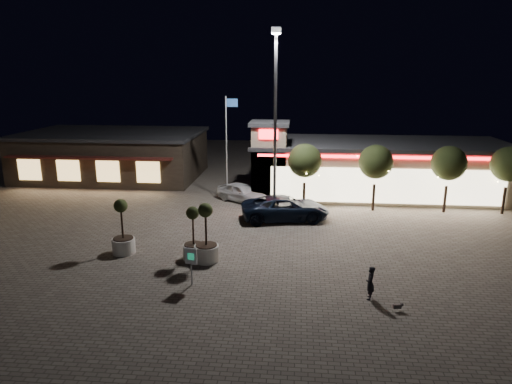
# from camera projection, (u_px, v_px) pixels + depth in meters

# --- Properties ---
(ground) EXTENTS (90.00, 90.00, 0.00)m
(ground) POSITION_uv_depth(u_px,v_px,m) (226.00, 268.00, 23.39)
(ground) COLOR #6D6358
(ground) RESTS_ON ground
(retail_building) EXTENTS (20.40, 8.40, 6.10)m
(retail_building) POSITION_uv_depth(u_px,v_px,m) (372.00, 167.00, 37.17)
(retail_building) COLOR tan
(retail_building) RESTS_ON ground
(restaurant_building) EXTENTS (16.40, 11.00, 4.30)m
(restaurant_building) POSITION_uv_depth(u_px,v_px,m) (114.00, 154.00, 43.37)
(restaurant_building) COLOR #382D23
(restaurant_building) RESTS_ON ground
(floodlight_pole) EXTENTS (0.60, 0.40, 12.38)m
(floodlight_pole) POSITION_uv_depth(u_px,v_px,m) (275.00, 116.00, 29.12)
(floodlight_pole) COLOR gray
(floodlight_pole) RESTS_ON ground
(flagpole) EXTENTS (0.95, 0.10, 8.00)m
(flagpole) POSITION_uv_depth(u_px,v_px,m) (228.00, 139.00, 34.88)
(flagpole) COLOR white
(flagpole) RESTS_ON ground
(string_tree_a) EXTENTS (2.42, 2.42, 4.79)m
(string_tree_a) POSITION_uv_depth(u_px,v_px,m) (305.00, 161.00, 32.70)
(string_tree_a) COLOR #332319
(string_tree_a) RESTS_ON ground
(string_tree_b) EXTENTS (2.42, 2.42, 4.79)m
(string_tree_b) POSITION_uv_depth(u_px,v_px,m) (376.00, 162.00, 32.24)
(string_tree_b) COLOR #332319
(string_tree_b) RESTS_ON ground
(string_tree_c) EXTENTS (2.42, 2.42, 4.79)m
(string_tree_c) POSITION_uv_depth(u_px,v_px,m) (449.00, 163.00, 31.78)
(string_tree_c) COLOR #332319
(string_tree_c) RESTS_ON ground
(string_tree_d) EXTENTS (2.42, 2.42, 4.79)m
(string_tree_d) POSITION_uv_depth(u_px,v_px,m) (509.00, 164.00, 31.41)
(string_tree_d) COLOR #332319
(string_tree_d) RESTS_ON ground
(pickup_truck) EXTENTS (6.31, 3.79, 1.64)m
(pickup_truck) POSITION_uv_depth(u_px,v_px,m) (285.00, 208.00, 30.81)
(pickup_truck) COLOR black
(pickup_truck) RESTS_ON ground
(white_sedan) EXTENTS (4.46, 3.90, 1.45)m
(white_sedan) POSITION_uv_depth(u_px,v_px,m) (242.00, 192.00, 35.17)
(white_sedan) COLOR silver
(white_sedan) RESTS_ON ground
(pedestrian) EXTENTS (0.47, 0.62, 1.52)m
(pedestrian) POSITION_uv_depth(u_px,v_px,m) (370.00, 283.00, 19.99)
(pedestrian) COLOR black
(pedestrian) RESTS_ON ground
(dog) EXTENTS (0.45, 0.21, 0.24)m
(dog) POSITION_uv_depth(u_px,v_px,m) (399.00, 306.00, 19.09)
(dog) COLOR #59514C
(dog) RESTS_ON ground
(planter_left) EXTENTS (1.26, 1.26, 3.10)m
(planter_left) POSITION_uv_depth(u_px,v_px,m) (123.00, 237.00, 25.06)
(planter_left) COLOR silver
(planter_left) RESTS_ON ground
(planter_mid) EXTENTS (1.19, 1.19, 2.92)m
(planter_mid) POSITION_uv_depth(u_px,v_px,m) (194.00, 243.00, 24.30)
(planter_mid) COLOR silver
(planter_mid) RESTS_ON ground
(planter_right) EXTENTS (1.30, 1.30, 3.20)m
(planter_right) POSITION_uv_depth(u_px,v_px,m) (206.00, 243.00, 23.98)
(planter_right) COLOR silver
(planter_right) RESTS_ON ground
(valet_sign) EXTENTS (0.60, 0.18, 1.83)m
(valet_sign) POSITION_uv_depth(u_px,v_px,m) (191.00, 259.00, 21.19)
(valet_sign) COLOR gray
(valet_sign) RESTS_ON ground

